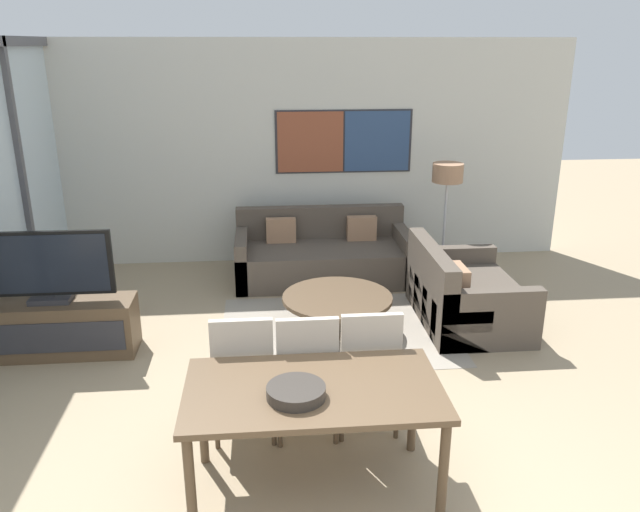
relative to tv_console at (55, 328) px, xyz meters
name	(u,v)px	position (x,y,z in m)	size (l,w,h in m)	color
wall_back	(301,153)	(2.43, 2.51, 1.15)	(6.95, 0.09, 2.80)	silver
area_rug	(337,330)	(2.64, 0.24, -0.25)	(2.30, 1.76, 0.01)	gray
tv_console	(55,328)	(0.00, 0.00, 0.00)	(1.45, 0.44, 0.51)	brown
television	(46,267)	(0.00, 0.00, 0.59)	(1.17, 0.20, 0.67)	#2D2D33
sofa_main	(323,256)	(2.64, 1.76, 0.01)	(2.09, 0.97, 0.81)	#51473D
sofa_side	(461,297)	(3.92, 0.34, 0.01)	(0.97, 1.41, 0.81)	#51473D
coffee_table	(337,305)	(2.64, 0.24, 0.02)	(1.09, 1.09, 0.37)	brown
dining_table	(314,399)	(2.21, -2.10, 0.42)	(1.56, 0.86, 0.76)	brown
dining_chair_left	(244,370)	(1.77, -1.47, 0.29)	(0.46, 0.46, 0.99)	#B2A899
dining_chair_centre	(307,369)	(2.21, -1.50, 0.29)	(0.46, 0.46, 0.99)	#B2A899
dining_chair_right	(368,364)	(2.65, -1.47, 0.29)	(0.46, 0.46, 0.99)	#B2A899
fruit_bowl	(296,391)	(2.10, -2.21, 0.55)	(0.35, 0.35, 0.07)	#332D28
floor_lamp	(447,181)	(4.09, 1.63, 0.94)	(0.36, 0.36, 1.41)	#2D2D33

